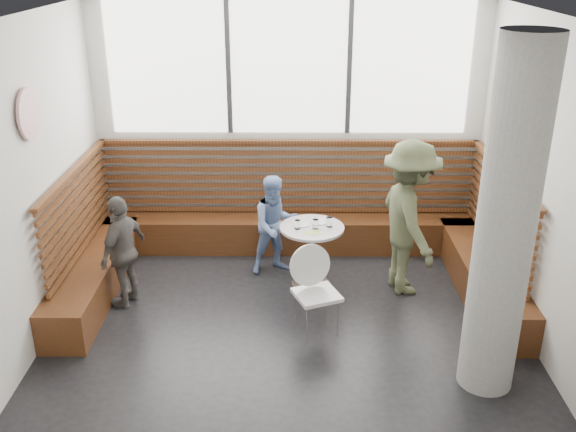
{
  "coord_description": "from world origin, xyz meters",
  "views": [
    {
      "loc": [
        0.05,
        -5.56,
        3.78
      ],
      "look_at": [
        0.0,
        1.0,
        1.0
      ],
      "focal_mm": 40.0,
      "sensor_mm": 36.0,
      "label": 1
    }
  ],
  "objects_px": {
    "child_left": "(123,251)",
    "adult_man": "(409,218)",
    "concrete_column": "(506,225)",
    "child_back": "(276,225)",
    "cafe_table": "(312,244)",
    "cafe_chair": "(317,284)"
  },
  "relations": [
    {
      "from": "cafe_table",
      "to": "adult_man",
      "type": "height_order",
      "value": "adult_man"
    },
    {
      "from": "cafe_table",
      "to": "cafe_chair",
      "type": "height_order",
      "value": "cafe_chair"
    },
    {
      "from": "cafe_table",
      "to": "child_left",
      "type": "xyz_separation_m",
      "value": [
        -2.1,
        -0.41,
        0.1
      ]
    },
    {
      "from": "cafe_chair",
      "to": "adult_man",
      "type": "relative_size",
      "value": 0.52
    },
    {
      "from": "cafe_table",
      "to": "child_back",
      "type": "height_order",
      "value": "child_back"
    },
    {
      "from": "cafe_chair",
      "to": "cafe_table",
      "type": "bearing_deg",
      "value": 69.38
    },
    {
      "from": "cafe_table",
      "to": "child_left",
      "type": "height_order",
      "value": "child_left"
    },
    {
      "from": "concrete_column",
      "to": "cafe_table",
      "type": "distance_m",
      "value": 2.63
    },
    {
      "from": "child_back",
      "to": "cafe_chair",
      "type": "bearing_deg",
      "value": -91.66
    },
    {
      "from": "child_left",
      "to": "cafe_table",
      "type": "bearing_deg",
      "value": 121.45
    },
    {
      "from": "cafe_table",
      "to": "adult_man",
      "type": "distance_m",
      "value": 1.16
    },
    {
      "from": "adult_man",
      "to": "cafe_chair",
      "type": "bearing_deg",
      "value": 118.34
    },
    {
      "from": "cafe_chair",
      "to": "child_back",
      "type": "xyz_separation_m",
      "value": [
        -0.46,
        1.34,
        0.07
      ]
    },
    {
      "from": "cafe_chair",
      "to": "adult_man",
      "type": "height_order",
      "value": "adult_man"
    },
    {
      "from": "cafe_table",
      "to": "child_left",
      "type": "distance_m",
      "value": 2.15
    },
    {
      "from": "concrete_column",
      "to": "adult_man",
      "type": "height_order",
      "value": "concrete_column"
    },
    {
      "from": "concrete_column",
      "to": "child_left",
      "type": "relative_size",
      "value": 2.47
    },
    {
      "from": "adult_man",
      "to": "child_left",
      "type": "distance_m",
      "value": 3.23
    },
    {
      "from": "child_back",
      "to": "concrete_column",
      "type": "bearing_deg",
      "value": -68.28
    },
    {
      "from": "concrete_column",
      "to": "cafe_chair",
      "type": "xyz_separation_m",
      "value": [
        -1.55,
        0.87,
        -1.05
      ]
    },
    {
      "from": "concrete_column",
      "to": "child_back",
      "type": "relative_size",
      "value": 2.56
    },
    {
      "from": "child_left",
      "to": "adult_man",
      "type": "bearing_deg",
      "value": 116.48
    }
  ]
}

